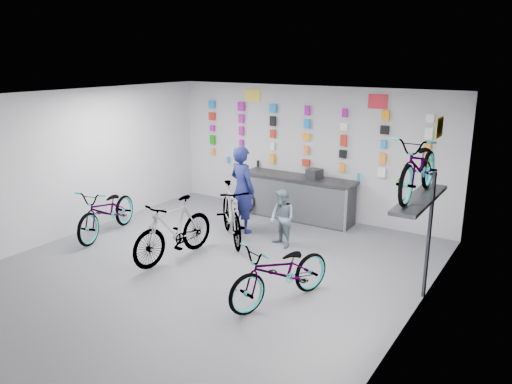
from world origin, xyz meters
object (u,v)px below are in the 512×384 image
Objects in this scene: counter at (297,198)px; bike_center at (174,229)px; bike_service at (231,213)px; bike_left at (107,211)px; bike_right at (281,272)px; customer at (282,219)px; clerk at (242,190)px.

bike_center is at bearing -103.84° from counter.
bike_center is 1.38m from bike_service.
bike_left is 4.58m from bike_right.
bike_left is at bearing 160.16° from bike_service.
bike_center is (2.02, -0.22, 0.05)m from bike_left.
bike_left reaches higher than bike_right.
bike_service is (-2.16, 1.77, 0.09)m from bike_right.
bike_service is (2.37, 1.12, 0.06)m from bike_left.
bike_center reaches higher than bike_right.
bike_service reaches higher than customer.
bike_right is at bearing -84.46° from bike_service.
customer reaches higher than bike_right.
bike_left is 3.66m from customer.
bike_right is at bearing -36.22° from customer.
clerk is (-0.59, -1.38, 0.44)m from counter.
bike_right is 2.80m from bike_service.
clerk is (-2.29, 2.36, 0.43)m from bike_right.
customer is (0.56, -1.70, 0.09)m from counter.
bike_right is 3.31m from clerk.
counter is 1.38× the size of bike_service.
counter is 1.80m from customer.
counter is at bearing -96.68° from clerk.
customer is at bearing -71.79° from counter.
clerk is at bearing -171.27° from customer.
bike_service is at bearing 9.80° from bike_left.
customer is (1.15, -0.33, -0.35)m from clerk.
clerk reaches higher than bike_service.
bike_right is at bearing -3.77° from bike_center.
clerk is (2.24, 1.71, 0.40)m from bike_left.
bike_service is at bearing 161.05° from bike_right.
bike_left is 1.08× the size of clerk.
bike_center is 1.97m from clerk.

